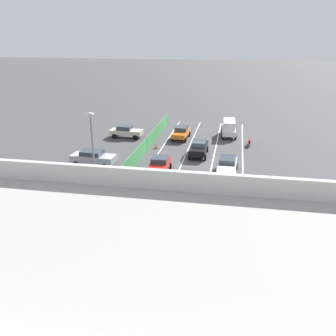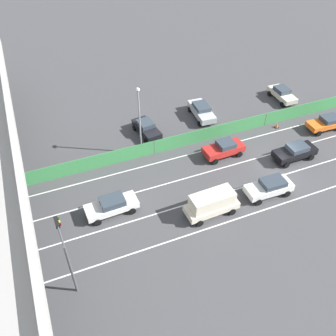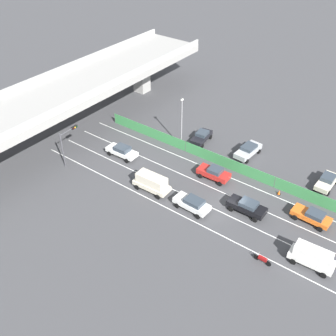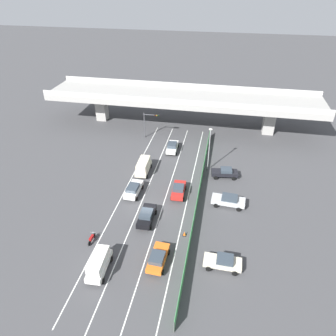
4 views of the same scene
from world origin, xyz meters
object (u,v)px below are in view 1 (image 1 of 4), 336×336
object	(u,v)px
car_van_cream	(226,185)
parked_wagon_silver	(93,157)
car_sedan_white	(227,165)
car_hatchback_white	(169,234)
traffic_light	(260,241)
car_van_white	(229,127)
car_taxi_orange	(181,132)
car_sedan_red	(159,165)
street_lamp	(93,151)
motorcycle	(249,142)
traffic_cone	(156,146)
car_sedan_black	(199,148)
parked_sedan_cream	(126,131)
parked_sedan_dark	(72,184)

from	to	relation	value
car_van_cream	parked_wagon_silver	distance (m)	15.23
car_sedan_white	car_hatchback_white	distance (m)	14.39
traffic_light	car_van_white	bearing A→B (deg)	-85.95
car_taxi_orange	car_sedan_red	size ratio (longest dim) A/B	1.03
street_lamp	motorcycle	bearing A→B (deg)	-123.52
car_taxi_orange	traffic_cone	world-z (taller)	car_taxi_orange
car_sedan_black	street_lamp	size ratio (longest dim) A/B	0.59
car_van_cream	car_sedan_red	xyz separation A→B (m)	(6.68, -4.89, -0.36)
car_van_white	car_hatchback_white	distance (m)	28.42
car_sedan_red	car_sedan_white	world-z (taller)	car_sedan_red
motorcycle	traffic_light	size ratio (longest dim) A/B	0.38
car_van_white	parked_sedan_cream	distance (m)	13.80
parked_wagon_silver	parked_sedan_dark	distance (m)	7.23
car_hatchback_white	street_lamp	bearing A→B (deg)	-36.33
car_hatchback_white	car_sedan_red	bearing A→B (deg)	-75.56
parked_wagon_silver	car_sedan_white	bearing A→B (deg)	-179.69
motorcycle	street_lamp	world-z (taller)	street_lamp
motorcycle	parked_sedan_cream	distance (m)	16.10
car_van_cream	parked_sedan_dark	distance (m)	13.28
car_sedan_red	car_sedan_black	distance (m)	7.23
car_sedan_white	car_sedan_black	bearing A→B (deg)	-57.66
car_taxi_orange	parked_wagon_silver	distance (m)	14.21
traffic_light	traffic_cone	size ratio (longest dim) A/B	8.69
traffic_cone	car_sedan_red	bearing A→B (deg)	104.70
car_van_white	car_hatchback_white	world-z (taller)	car_van_white
car_van_white	traffic_cone	world-z (taller)	car_van_white
car_van_cream	car_taxi_orange	bearing A→B (deg)	-70.17
parked_sedan_cream	traffic_cone	distance (m)	6.46
car_sedan_black	traffic_light	distance (m)	24.68
car_sedan_black	parked_sedan_dark	distance (m)	15.95
street_lamp	traffic_light	bearing A→B (deg)	141.88
car_sedan_black	motorcycle	distance (m)	7.56
car_van_cream	car_hatchback_white	xyz separation A→B (m)	(3.36, 8.00, -0.37)
car_sedan_red	motorcycle	bearing A→B (deg)	-128.40
car_van_white	car_sedan_red	bearing A→B (deg)	67.55
car_van_white	motorcycle	bearing A→B (deg)	123.24
car_sedan_red	parked_sedan_cream	world-z (taller)	car_sedan_red
motorcycle	car_van_cream	bearing A→B (deg)	81.91
parked_sedan_cream	parked_sedan_dark	world-z (taller)	parked_sedan_cream
car_van_cream	car_sedan_white	xyz separation A→B (m)	(0.07, -6.01, -0.36)
car_taxi_orange	car_hatchback_white	xyz separation A→B (m)	(-3.12, 25.98, 0.04)
car_sedan_white	motorcycle	bearing A→B (deg)	-103.09
car_sedan_red	motorcycle	distance (m)	14.48
car_sedan_black	car_taxi_orange	bearing A→B (deg)	-65.43
parked_sedan_dark	traffic_light	size ratio (longest dim) A/B	0.85
car_taxi_orange	car_sedan_black	distance (m)	7.27
parked_sedan_cream	car_sedan_red	bearing A→B (deg)	120.09
motorcycle	traffic_light	distance (m)	28.96
car_van_cream	car_sedan_white	distance (m)	6.03
car_taxi_orange	car_sedan_red	world-z (taller)	car_sedan_red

